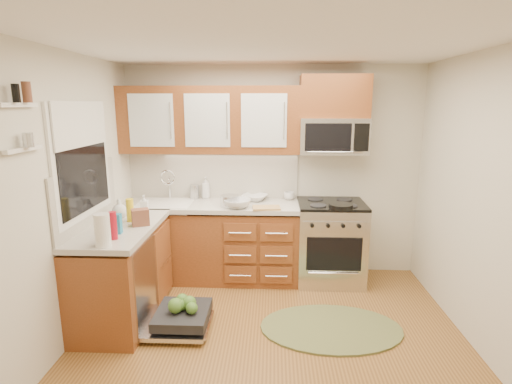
{
  "coord_description": "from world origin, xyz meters",
  "views": [
    {
      "loc": [
        0.01,
        -3.03,
        2.06
      ],
      "look_at": [
        -0.16,
        0.85,
        1.2
      ],
      "focal_mm": 28.0,
      "sensor_mm": 36.0,
      "label": 1
    }
  ],
  "objects_px": {
    "range": "(330,242)",
    "paper_towel_roll": "(102,230)",
    "skillet": "(341,206)",
    "stock_pot": "(230,201)",
    "sink": "(166,213)",
    "rug": "(331,328)",
    "cutting_board": "(266,208)",
    "microwave": "(333,136)",
    "upper_cabinets": "(210,120)",
    "cup": "(289,196)",
    "bowl_a": "(255,198)",
    "dishwasher": "(179,319)",
    "bowl_b": "(237,204)"
  },
  "relations": [
    {
      "from": "microwave",
      "to": "skillet",
      "type": "relative_size",
      "value": 2.97
    },
    {
      "from": "rug",
      "to": "cutting_board",
      "type": "xyz_separation_m",
      "value": [
        -0.63,
        0.87,
        0.93
      ]
    },
    {
      "from": "microwave",
      "to": "sink",
      "type": "xyz_separation_m",
      "value": [
        -1.93,
        -0.13,
        -0.9
      ]
    },
    {
      "from": "range",
      "to": "microwave",
      "type": "distance_m",
      "value": 1.23
    },
    {
      "from": "range",
      "to": "bowl_a",
      "type": "relative_size",
      "value": 3.27
    },
    {
      "from": "range",
      "to": "cup",
      "type": "distance_m",
      "value": 0.73
    },
    {
      "from": "skillet",
      "to": "bowl_b",
      "type": "distance_m",
      "value": 1.13
    },
    {
      "from": "stock_pot",
      "to": "bowl_b",
      "type": "relative_size",
      "value": 0.71
    },
    {
      "from": "upper_cabinets",
      "to": "range",
      "type": "height_order",
      "value": "upper_cabinets"
    },
    {
      "from": "microwave",
      "to": "stock_pot",
      "type": "bearing_deg",
      "value": -167.93
    },
    {
      "from": "bowl_a",
      "to": "upper_cabinets",
      "type": "bearing_deg",
      "value": -177.2
    },
    {
      "from": "sink",
      "to": "cutting_board",
      "type": "bearing_deg",
      "value": -9.58
    },
    {
      "from": "dishwasher",
      "to": "stock_pot",
      "type": "distance_m",
      "value": 1.39
    },
    {
      "from": "rug",
      "to": "upper_cabinets",
      "type": "bearing_deg",
      "value": 136.47
    },
    {
      "from": "rug",
      "to": "cup",
      "type": "xyz_separation_m",
      "value": [
        -0.36,
        1.3,
        0.96
      ]
    },
    {
      "from": "microwave",
      "to": "bowl_a",
      "type": "height_order",
      "value": "microwave"
    },
    {
      "from": "paper_towel_roll",
      "to": "cup",
      "type": "bearing_deg",
      "value": 46.85
    },
    {
      "from": "sink",
      "to": "cup",
      "type": "relative_size",
      "value": 4.98
    },
    {
      "from": "microwave",
      "to": "rug",
      "type": "distance_m",
      "value": 2.07
    },
    {
      "from": "cutting_board",
      "to": "range",
      "type": "bearing_deg",
      "value": 15.75
    },
    {
      "from": "upper_cabinets",
      "to": "sink",
      "type": "xyz_separation_m",
      "value": [
        -0.52,
        -0.16,
        -1.07
      ]
    },
    {
      "from": "stock_pot",
      "to": "paper_towel_roll",
      "type": "bearing_deg",
      "value": -123.84
    },
    {
      "from": "upper_cabinets",
      "to": "cutting_board",
      "type": "distance_m",
      "value": 1.2
    },
    {
      "from": "cup",
      "to": "stock_pot",
      "type": "bearing_deg",
      "value": -152.88
    },
    {
      "from": "range",
      "to": "paper_towel_roll",
      "type": "height_order",
      "value": "paper_towel_roll"
    },
    {
      "from": "upper_cabinets",
      "to": "rug",
      "type": "distance_m",
      "value": 2.57
    },
    {
      "from": "microwave",
      "to": "bowl_b",
      "type": "bearing_deg",
      "value": -164.34
    },
    {
      "from": "upper_cabinets",
      "to": "bowl_a",
      "type": "distance_m",
      "value": 1.05
    },
    {
      "from": "skillet",
      "to": "cup",
      "type": "xyz_separation_m",
      "value": [
        -0.54,
        0.47,
        0.0
      ]
    },
    {
      "from": "paper_towel_roll",
      "to": "dishwasher",
      "type": "bearing_deg",
      "value": 32.33
    },
    {
      "from": "microwave",
      "to": "cup",
      "type": "relative_size",
      "value": 6.11
    },
    {
      "from": "range",
      "to": "dishwasher",
      "type": "relative_size",
      "value": 1.36
    },
    {
      "from": "skillet",
      "to": "cup",
      "type": "height_order",
      "value": "cup"
    },
    {
      "from": "rug",
      "to": "bowl_a",
      "type": "bearing_deg",
      "value": 121.83
    },
    {
      "from": "microwave",
      "to": "bowl_a",
      "type": "relative_size",
      "value": 2.62
    },
    {
      "from": "upper_cabinets",
      "to": "stock_pot",
      "type": "distance_m",
      "value": 0.96
    },
    {
      "from": "paper_towel_roll",
      "to": "bowl_a",
      "type": "distance_m",
      "value": 1.99
    },
    {
      "from": "paper_towel_roll",
      "to": "microwave",
      "type": "bearing_deg",
      "value": 37.51
    },
    {
      "from": "rug",
      "to": "dishwasher",
      "type": "bearing_deg",
      "value": -177.83
    },
    {
      "from": "rug",
      "to": "cutting_board",
      "type": "distance_m",
      "value": 1.41
    },
    {
      "from": "microwave",
      "to": "cutting_board",
      "type": "height_order",
      "value": "microwave"
    },
    {
      "from": "paper_towel_roll",
      "to": "range",
      "type": "bearing_deg",
      "value": 35.33
    },
    {
      "from": "stock_pot",
      "to": "cutting_board",
      "type": "relative_size",
      "value": 0.71
    },
    {
      "from": "skillet",
      "to": "stock_pot",
      "type": "height_order",
      "value": "stock_pot"
    },
    {
      "from": "paper_towel_roll",
      "to": "sink",
      "type": "bearing_deg",
      "value": 85.41
    },
    {
      "from": "upper_cabinets",
      "to": "paper_towel_roll",
      "type": "distance_m",
      "value": 1.9
    },
    {
      "from": "microwave",
      "to": "dishwasher",
      "type": "bearing_deg",
      "value": -140.93
    },
    {
      "from": "range",
      "to": "paper_towel_roll",
      "type": "relative_size",
      "value": 3.49
    },
    {
      "from": "sink",
      "to": "skillet",
      "type": "height_order",
      "value": "skillet"
    },
    {
      "from": "upper_cabinets",
      "to": "stock_pot",
      "type": "height_order",
      "value": "upper_cabinets"
    }
  ]
}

